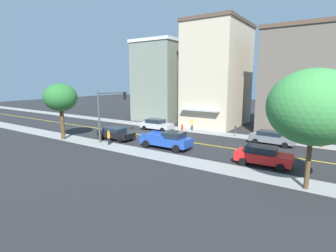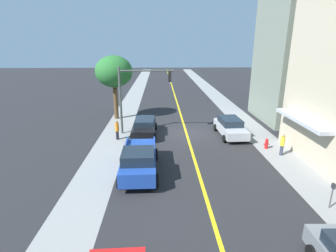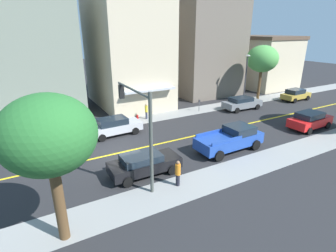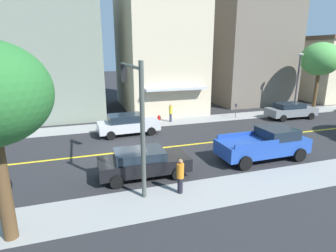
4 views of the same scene
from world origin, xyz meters
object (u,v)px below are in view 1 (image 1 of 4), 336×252
at_px(black_sedan_right_curb, 116,133).
at_px(silver_sedan_left_curb, 156,124).
at_px(street_lamp, 300,110).
at_px(blue_pickup_truck, 167,140).
at_px(pedestrian_orange_shirt, 109,137).
at_px(fire_hydrant, 182,127).
at_px(parking_meter, 235,129).
at_px(grey_sedan_left_curb, 271,138).
at_px(street_tree_left_far, 327,96).
at_px(red_sedan_right_curb, 263,155).
at_px(traffic_light_mast, 108,106).
at_px(pedestrian_yellow_shirt, 192,124).
at_px(street_tree_left_near, 61,98).
at_px(street_tree_right_corner, 314,107).

bearing_deg(black_sedan_right_curb, silver_sedan_left_curb, 86.67).
bearing_deg(street_lamp, blue_pickup_truck, -48.26).
xyz_separation_m(blue_pickup_truck, pedestrian_orange_shirt, (2.31, -6.20, -0.05)).
distance_m(fire_hydrant, street_lamp, 15.21).
bearing_deg(parking_meter, grey_sedan_left_curb, 68.56).
bearing_deg(street_tree_left_far, black_sedan_right_curb, -64.92).
bearing_deg(silver_sedan_left_curb, grey_sedan_left_curb, -1.28).
bearing_deg(grey_sedan_left_curb, red_sedan_right_curb, -80.96).
xyz_separation_m(silver_sedan_left_curb, black_sedan_right_curb, (7.51, -0.55, -0.05)).
bearing_deg(blue_pickup_truck, traffic_light_mast, -176.45).
relative_size(parking_meter, street_lamp, 0.22).
bearing_deg(red_sedan_right_curb, black_sedan_right_curb, 177.95).
height_order(street_tree_left_far, pedestrian_yellow_shirt, street_tree_left_far).
bearing_deg(street_lamp, pedestrian_yellow_shirt, -90.80).
height_order(parking_meter, red_sedan_right_curb, red_sedan_right_curb).
xyz_separation_m(traffic_light_mast, street_lamp, (-10.50, 18.89, -0.27)).
xyz_separation_m(traffic_light_mast, silver_sedan_left_curb, (-8.07, 0.99, -3.19)).
bearing_deg(blue_pickup_truck, pedestrian_yellow_shirt, 102.87).
bearing_deg(street_tree_left_near, street_tree_right_corner, 89.96).
bearing_deg(red_sedan_right_curb, traffic_light_mast, 179.77).
bearing_deg(street_tree_right_corner, street_lamp, -170.48).
height_order(grey_sedan_left_curb, blue_pickup_truck, blue_pickup_truck).
relative_size(silver_sedan_left_curb, black_sedan_right_curb, 1.02).
height_order(street_lamp, silver_sedan_left_curb, street_lamp).
relative_size(parking_meter, grey_sedan_left_curb, 0.28).
bearing_deg(fire_hydrant, street_lamp, 91.53).
height_order(traffic_light_mast, black_sedan_right_curb, traffic_light_mast).
bearing_deg(traffic_light_mast, street_tree_left_near, 118.87).
bearing_deg(street_tree_left_near, silver_sedan_left_curb, 150.97).
bearing_deg(pedestrian_yellow_shirt, street_tree_left_near, -76.90).
distance_m(street_tree_right_corner, pedestrian_yellow_shirt, 21.24).
bearing_deg(street_lamp, black_sedan_right_curb, -61.68).
bearing_deg(pedestrian_orange_shirt, street_tree_left_near, -160.36).
bearing_deg(street_lamp, red_sedan_right_curb, -7.85).
height_order(street_lamp, red_sedan_right_curb, street_lamp).
bearing_deg(street_tree_left_near, grey_sedan_left_curb, 117.33).
relative_size(street_lamp, pedestrian_yellow_shirt, 3.64).
xyz_separation_m(fire_hydrant, traffic_light_mast, (10.10, -4.05, 3.60)).
bearing_deg(street_tree_right_corner, black_sedan_right_curb, -99.19).
height_order(red_sedan_right_curb, pedestrian_yellow_shirt, pedestrian_yellow_shirt).
relative_size(street_tree_left_far, traffic_light_mast, 1.20).
relative_size(traffic_light_mast, black_sedan_right_curb, 1.28).
xyz_separation_m(street_tree_left_far, street_lamp, (-0.21, -2.35, -1.63)).
relative_size(traffic_light_mast, pedestrian_orange_shirt, 3.58).
bearing_deg(pedestrian_yellow_shirt, black_sedan_right_curb, -65.11).
bearing_deg(pedestrian_orange_shirt, grey_sedan_left_curb, 44.33).
xyz_separation_m(fire_hydrant, street_lamp, (-0.40, 14.84, 3.32)).
height_order(red_sedan_right_curb, blue_pickup_truck, blue_pickup_truck).
relative_size(traffic_light_mast, silver_sedan_left_curb, 1.26).
height_order(street_lamp, pedestrian_orange_shirt, street_lamp).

